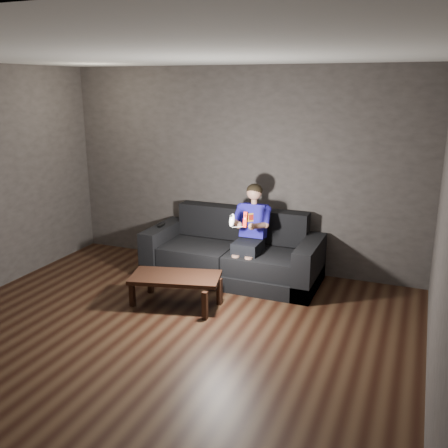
% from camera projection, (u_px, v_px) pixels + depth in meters
% --- Properties ---
extents(floor, '(5.00, 5.00, 0.00)m').
position_uv_depth(floor, '(150.00, 346.00, 4.85)').
color(floor, black).
rests_on(floor, ground).
extents(back_wall, '(5.00, 0.04, 2.70)m').
position_uv_depth(back_wall, '(240.00, 169.00, 6.72)').
color(back_wall, '#342F2E').
rests_on(back_wall, ground).
extents(right_wall, '(0.04, 5.00, 2.70)m').
position_uv_depth(right_wall, '(446.00, 245.00, 3.58)').
color(right_wall, '#342F2E').
rests_on(right_wall, ground).
extents(ceiling, '(5.00, 5.00, 0.02)m').
position_uv_depth(ceiling, '(137.00, 54.00, 4.12)').
color(ceiling, beige).
rests_on(ceiling, back_wall).
extents(sofa, '(2.25, 0.97, 0.87)m').
position_uv_depth(sofa, '(233.00, 257.00, 6.51)').
color(sofa, black).
rests_on(sofa, floor).
extents(child, '(0.48, 0.59, 1.18)m').
position_uv_depth(child, '(251.00, 226.00, 6.24)').
color(child, black).
rests_on(child, sofa).
extents(wii_remote_red, '(0.05, 0.07, 0.18)m').
position_uv_depth(wii_remote_red, '(246.00, 220.00, 5.74)').
color(wii_remote_red, red).
rests_on(wii_remote_red, child).
extents(nunchuk_white, '(0.09, 0.11, 0.17)m').
position_uv_depth(nunchuk_white, '(232.00, 220.00, 5.82)').
color(nunchuk_white, white).
rests_on(nunchuk_white, child).
extents(wii_remote_black, '(0.05, 0.16, 0.03)m').
position_uv_depth(wii_remote_black, '(161.00, 225.00, 6.71)').
color(wii_remote_black, black).
rests_on(wii_remote_black, sofa).
extents(coffee_table, '(1.10, 0.73, 0.37)m').
position_uv_depth(coffee_table, '(176.00, 280.00, 5.67)').
color(coffee_table, black).
rests_on(coffee_table, floor).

